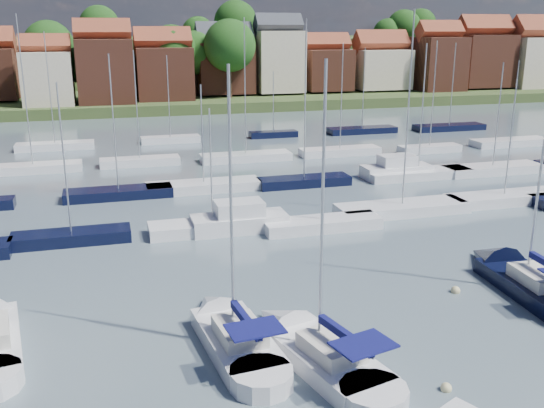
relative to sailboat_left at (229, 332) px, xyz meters
name	(u,v)px	position (x,y,z in m)	size (l,w,h in m)	color
ground	(247,168)	(9.35, 35.71, -0.36)	(260.00, 260.00, 0.00)	#4B5A65
sailboat_left	(229,332)	(0.00, 0.00, 0.00)	(3.74, 10.51, 14.05)	silver
sailboat_centre	(310,348)	(3.25, -2.41, 0.00)	(5.27, 10.89, 14.36)	silver
sailboat_navy	(517,278)	(17.53, 1.93, 0.00)	(3.73, 11.60, 15.84)	black
buoy_c	(362,394)	(4.28, -5.92, -0.36)	(0.42, 0.42, 0.42)	beige
buoy_d	(446,390)	(7.72, -6.59, -0.36)	(0.47, 0.47, 0.47)	beige
buoy_e	(455,292)	(13.39, 1.81, -0.36)	(0.53, 0.53, 0.53)	beige
marina_field	(277,173)	(11.25, 30.86, 0.07)	(79.62, 41.41, 15.93)	silver
far_shore_town	(168,69)	(11.58, 128.38, 4.25)	(212.46, 90.00, 22.27)	#3B4924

